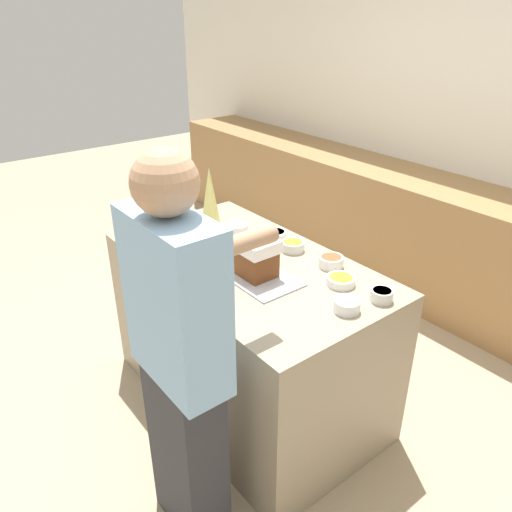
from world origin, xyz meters
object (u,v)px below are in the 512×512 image
at_px(candy_bowl_near_tray_left, 347,305).
at_px(person, 181,363).
at_px(decorative_tree, 210,195).
at_px(candy_bowl_far_right, 293,246).
at_px(baking_tray, 256,276).
at_px(candy_bowl_behind_tray, 341,280).
at_px(candy_bowl_front_corner, 238,228).
at_px(candy_bowl_center_rear, 331,261).
at_px(candy_bowl_far_left, 275,234).
at_px(gingerbread_house, 257,256).
at_px(candy_bowl_near_tray_right, 382,295).

relative_size(candy_bowl_near_tray_left, person, 0.07).
bearing_deg(decorative_tree, candy_bowl_far_right, 11.12).
distance_m(baking_tray, candy_bowl_behind_tray, 0.40).
distance_m(candy_bowl_behind_tray, candy_bowl_front_corner, 0.78).
height_order(candy_bowl_far_right, candy_bowl_near_tray_left, candy_bowl_near_tray_left).
xyz_separation_m(candy_bowl_front_corner, person, (0.79, -0.84, -0.05)).
bearing_deg(candy_bowl_center_rear, person, -80.22).
distance_m(candy_bowl_far_left, candy_bowl_behind_tray, 0.60).
bearing_deg(candy_bowl_near_tray_left, candy_bowl_center_rear, 143.71).
bearing_deg(gingerbread_house, decorative_tree, 163.61).
xyz_separation_m(candy_bowl_behind_tray, candy_bowl_front_corner, (-0.78, -0.02, 0.00)).
bearing_deg(person, gingerbread_house, 117.32).
distance_m(candy_bowl_behind_tray, candy_bowl_center_rear, 0.18).
bearing_deg(candy_bowl_far_right, gingerbread_house, -72.09).
relative_size(baking_tray, candy_bowl_center_rear, 3.50).
xyz_separation_m(candy_bowl_far_right, person, (0.41, -0.92, -0.05)).
relative_size(candy_bowl_far_left, candy_bowl_far_right, 1.05).
distance_m(candy_bowl_far_left, candy_bowl_near_tray_right, 0.80).
xyz_separation_m(baking_tray, gingerbread_house, (0.00, 0.00, 0.10)).
relative_size(baking_tray, candy_bowl_behind_tray, 3.26).
xyz_separation_m(candy_bowl_center_rear, candy_bowl_far_right, (-0.25, -0.03, -0.00)).
bearing_deg(candy_bowl_front_corner, candy_bowl_far_left, 32.91).
bearing_deg(baking_tray, candy_bowl_far_left, 128.86).
bearing_deg(candy_bowl_near_tray_right, decorative_tree, -175.82).
bearing_deg(candy_bowl_near_tray_left, decorative_tree, 175.54).
bearing_deg(person, candy_bowl_far_right, 114.15).
relative_size(gingerbread_house, candy_bowl_far_right, 2.07).
bearing_deg(candy_bowl_near_tray_right, candy_bowl_far_right, 177.24).
height_order(decorative_tree, candy_bowl_far_right, decorative_tree).
distance_m(candy_bowl_front_corner, person, 1.15).
distance_m(candy_bowl_center_rear, candy_bowl_near_tray_left, 0.40).
distance_m(candy_bowl_front_corner, candy_bowl_near_tray_left, 0.96).
bearing_deg(baking_tray, candy_bowl_far_right, 107.85).
bearing_deg(candy_bowl_center_rear, candy_bowl_near_tray_left, -36.29).
relative_size(candy_bowl_behind_tray, candy_bowl_front_corner, 1.09).
relative_size(baking_tray, candy_bowl_near_tray_left, 3.82).
bearing_deg(candy_bowl_center_rear, candy_bowl_behind_tray, -31.04).
distance_m(candy_bowl_far_right, person, 1.01).
relative_size(decorative_tree, candy_bowl_front_corner, 2.72).
bearing_deg(candy_bowl_near_tray_right, candy_bowl_near_tray_left, -101.91).
relative_size(gingerbread_house, candy_bowl_near_tray_right, 2.56).
relative_size(candy_bowl_center_rear, person, 0.07).
xyz_separation_m(candy_bowl_behind_tray, candy_bowl_near_tray_left, (0.17, -0.15, 0.01)).
height_order(baking_tray, decorative_tree, decorative_tree).
bearing_deg(person, decorative_tree, 141.59).
height_order(decorative_tree, candy_bowl_center_rear, decorative_tree).
bearing_deg(candy_bowl_behind_tray, candy_bowl_far_right, 170.92).
bearing_deg(candy_bowl_front_corner, candy_bowl_near_tray_left, -7.37).
bearing_deg(person, candy_bowl_front_corner, 133.30).
distance_m(decorative_tree, candy_bowl_behind_tray, 1.02).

